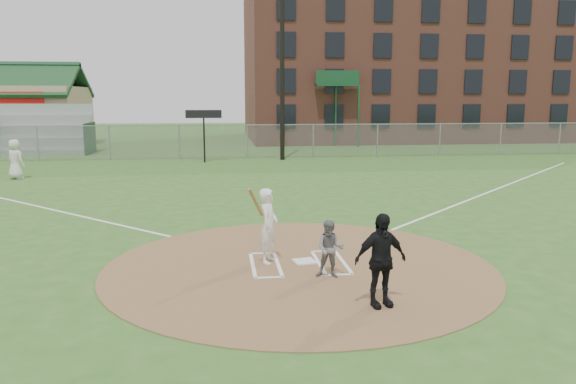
{
  "coord_description": "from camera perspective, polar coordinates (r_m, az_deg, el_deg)",
  "views": [
    {
      "loc": [
        -1.67,
        -11.6,
        3.62
      ],
      "look_at": [
        0.0,
        2.0,
        1.3
      ],
      "focal_mm": 35.0,
      "sensor_mm": 36.0,
      "label": 1
    }
  ],
  "objects": [
    {
      "name": "batter_at_plate",
      "position": [
        12.28,
        -2.01,
        -3.43
      ],
      "size": [
        0.78,
        1.02,
        1.78
      ],
      "color": "white",
      "rests_on": "dirt_circle"
    },
    {
      "name": "foul_line_first",
      "position": [
        23.48,
        20.13,
        0.16
      ],
      "size": [
        17.04,
        17.04,
        0.01
      ],
      "primitive_type": "cube",
      "rotation": [
        0.0,
        0.0,
        -0.79
      ],
      "color": "white",
      "rests_on": "ground"
    },
    {
      "name": "home_plate",
      "position": [
        12.5,
        1.68,
        -7.05
      ],
      "size": [
        0.54,
        0.54,
        0.03
      ],
      "primitive_type": "cube",
      "rotation": [
        0.0,
        0.0,
        0.19
      ],
      "color": "white",
      "rests_on": "dirt_circle"
    },
    {
      "name": "batters_boxes",
      "position": [
        12.4,
        1.05,
        -7.24
      ],
      "size": [
        2.08,
        1.88,
        0.01
      ],
      "color": "white",
      "rests_on": "dirt_circle"
    },
    {
      "name": "dirt_circle",
      "position": [
        12.26,
        1.15,
        -7.51
      ],
      "size": [
        8.4,
        8.4,
        0.02
      ],
      "primitive_type": "cylinder",
      "color": "olive",
      "rests_on": "ground"
    },
    {
      "name": "outfield_fence",
      "position": [
        33.74,
        -4.16,
        5.15
      ],
      "size": [
        56.08,
        0.08,
        2.03
      ],
      "color": "slate",
      "rests_on": "ground"
    },
    {
      "name": "bleachers",
      "position": [
        39.51,
        -23.79,
        5.85
      ],
      "size": [
        6.08,
        3.2,
        3.2
      ],
      "color": "#B7BABF",
      "rests_on": "ground"
    },
    {
      "name": "ground",
      "position": [
        12.27,
        1.15,
        -7.56
      ],
      "size": [
        140.0,
        140.0,
        0.0
      ],
      "primitive_type": "plane",
      "color": "#315E20",
      "rests_on": "ground"
    },
    {
      "name": "scoreboard_sign",
      "position": [
        31.83,
        -8.56,
        7.27
      ],
      "size": [
        2.0,
        0.1,
        2.93
      ],
      "color": "black",
      "rests_on": "ground"
    },
    {
      "name": "brick_warehouse",
      "position": [
        52.76,
        12.95,
        13.58
      ],
      "size": [
        30.0,
        17.17,
        15.0
      ],
      "color": "brown",
      "rests_on": "ground"
    },
    {
      "name": "catcher",
      "position": [
        11.37,
        4.3,
        -5.78
      ],
      "size": [
        0.67,
        0.58,
        1.17
      ],
      "primitive_type": "imported",
      "rotation": [
        0.0,
        0.0,
        -0.27
      ],
      "color": "slate",
      "rests_on": "dirt_circle"
    },
    {
      "name": "foul_line_third",
      "position": [
        22.16,
        -26.21,
        -0.78
      ],
      "size": [
        17.04,
        17.04,
        0.01
      ],
      "primitive_type": "cube",
      "rotation": [
        0.0,
        0.0,
        0.79
      ],
      "color": "white",
      "rests_on": "ground"
    },
    {
      "name": "light_pole",
      "position": [
        32.94,
        -0.6,
        14.81
      ],
      "size": [
        1.2,
        0.3,
        12.22
      ],
      "color": "black",
      "rests_on": "ground"
    },
    {
      "name": "ondeck_player",
      "position": [
        27.87,
        -25.98,
        3.01
      ],
      "size": [
        1.04,
        0.94,
        1.78
      ],
      "primitive_type": "imported",
      "rotation": [
        0.0,
        0.0,
        2.57
      ],
      "color": "silver",
      "rests_on": "ground"
    },
    {
      "name": "umpire",
      "position": [
        9.87,
        9.38,
        -6.84
      ],
      "size": [
        1.03,
        0.59,
        1.65
      ],
      "primitive_type": "imported",
      "rotation": [
        0.0,
        0.0,
        0.21
      ],
      "color": "black",
      "rests_on": "dirt_circle"
    }
  ]
}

